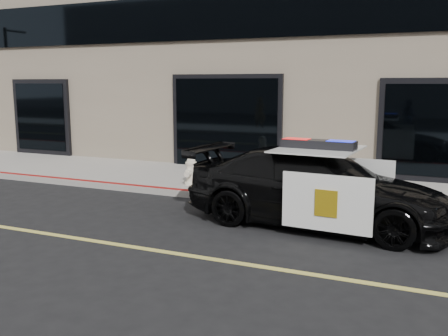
% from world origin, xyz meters
% --- Properties ---
extents(ground, '(120.00, 120.00, 0.00)m').
position_xyz_m(ground, '(0.00, 0.00, 0.00)').
color(ground, black).
rests_on(ground, ground).
extents(sidewalk_n, '(60.00, 3.50, 0.15)m').
position_xyz_m(sidewalk_n, '(0.00, 5.25, 0.07)').
color(sidewalk_n, gray).
rests_on(sidewalk_n, ground).
extents(police_car, '(2.63, 5.15, 1.60)m').
position_xyz_m(police_car, '(2.77, 2.48, 0.72)').
color(police_car, black).
rests_on(police_car, ground).
extents(fire_hydrant, '(0.32, 0.45, 0.71)m').
position_xyz_m(fire_hydrant, '(-0.74, 4.20, 0.48)').
color(fire_hydrant, white).
rests_on(fire_hydrant, sidewalk_n).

